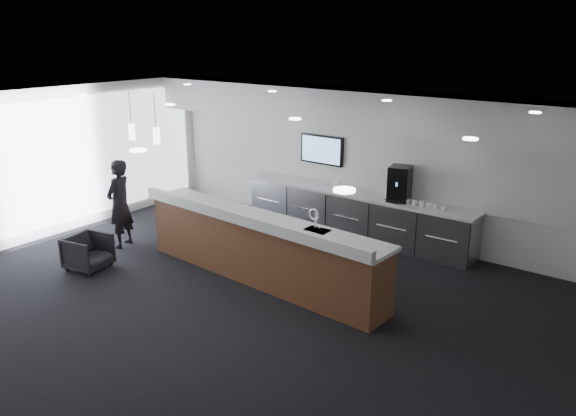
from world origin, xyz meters
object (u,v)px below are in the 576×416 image
Objects in this scene: lounge_guest at (120,204)px; coffee_machine at (400,184)px; armchair at (88,252)px; service_counter at (260,248)px.

coffee_machine is at bearing 108.89° from lounge_guest.
armchair is 1.28m from lounge_guest.
armchair is (-2.71, -1.50, -0.26)m from service_counter.
coffee_machine is (1.15, 2.77, 0.71)m from service_counter.
coffee_machine reaches higher than armchair.
service_counter is 7.28× the size of coffee_machine.
lounge_guest is at bearing 11.59° from armchair.
service_counter is 7.14× the size of armchair.
service_counter is 2.84× the size of lounge_guest.
coffee_machine is 0.39× the size of lounge_guest.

